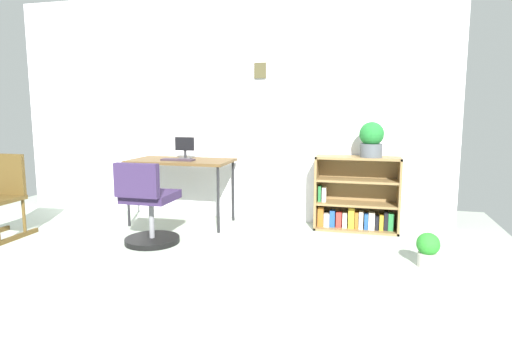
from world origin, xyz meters
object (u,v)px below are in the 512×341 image
Objects in this scene: desk at (181,165)px; keyboard at (178,160)px; potted_plant_on_shelf at (371,139)px; office_chair at (148,209)px; rocking_chair at (0,196)px; potted_plant_floor at (428,249)px; bookshelf_low at (356,198)px; monitor at (185,148)px.

keyboard reaches higher than desk.
potted_plant_on_shelf reaches higher than desk.
rocking_chair is at bearing -174.30° from office_chair.
potted_plant_floor is at bearing -16.87° from desk.
bookshelf_low is 3.10× the size of potted_plant_floor.
keyboard is at bearing -87.22° from desk.
monitor is at bearing -174.61° from bookshelf_low.
potted_plant_on_shelf is at bearing 3.54° from monitor.
rocking_chair reaches higher than bookshelf_low.
bookshelf_low is at bearing 19.17° from rocking_chair.
rocking_chair reaches higher than keyboard.
potted_plant_on_shelf reaches higher than office_chair.
monitor reaches higher than potted_plant_floor.
rocking_chair is (-1.54, -1.01, -0.42)m from monitor.
monitor reaches higher than desk.
potted_plant_on_shelf is (2.03, 0.19, 0.30)m from desk.
keyboard is (-0.02, -0.16, -0.11)m from monitor.
potted_plant_on_shelf reaches higher than bookshelf_low.
office_chair is (0.01, -0.80, -0.32)m from desk.
keyboard is 0.42× the size of bookshelf_low.
rocking_chair is at bearing -148.08° from desk.
keyboard is 1.96m from bookshelf_low.
monitor is 0.19m from keyboard.
potted_plant_floor is at bearing 0.89° from office_chair.
office_chair is at bearing -154.07° from potted_plant_on_shelf.
monitor is at bearing 89.40° from office_chair.
office_chair is 2.15m from bookshelf_low.
desk is at bearing -172.80° from bookshelf_low.
potted_plant_on_shelf is at bearing 5.25° from desk.
monitor is 0.68× the size of potted_plant_on_shelf.
potted_plant_on_shelf is at bearing -20.73° from bookshelf_low.
rocking_chair reaches higher than office_chair.
rocking_chair is at bearing -146.77° from monitor.
office_chair is 0.96× the size of rocking_chair.
rocking_chair is at bearing -177.27° from potted_plant_floor.
office_chair reaches higher than bookshelf_low.
desk is at bearing 90.84° from office_chair.
desk is 1.35× the size of rocking_chair.
potted_plant_floor is (4.02, 0.19, -0.28)m from rocking_chair.
monitor is 0.68× the size of keyboard.
desk is at bearing 31.92° from rocking_chair.
potted_plant_on_shelf is (3.55, 1.14, 0.54)m from rocking_chair.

